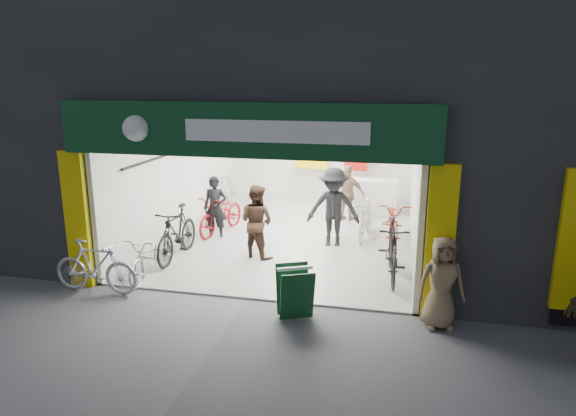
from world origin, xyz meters
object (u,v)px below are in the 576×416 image
(pedestrian_near, at_px, (441,283))
(sandwich_board, at_px, (295,291))
(bike_right_front, at_px, (392,250))
(parked_bike, at_px, (95,267))
(bike_left_front, at_px, (152,256))

(pedestrian_near, distance_m, sandwich_board, 2.34)
(bike_right_front, bearing_deg, parked_bike, -164.64)
(bike_left_front, distance_m, pedestrian_near, 5.52)
(bike_right_front, bearing_deg, pedestrian_near, -71.24)
(bike_left_front, bearing_deg, parked_bike, -125.90)
(parked_bike, bearing_deg, sandwich_board, -91.81)
(bike_left_front, relative_size, parked_bike, 1.01)
(bike_left_front, relative_size, sandwich_board, 1.97)
(bike_right_front, relative_size, pedestrian_near, 1.31)
(bike_left_front, height_order, pedestrian_near, pedestrian_near)
(parked_bike, relative_size, sandwich_board, 1.95)
(bike_right_front, bearing_deg, sandwich_board, -130.16)
(parked_bike, distance_m, sandwich_board, 3.79)
(bike_left_front, xyz_separation_m, sandwich_board, (3.13, -1.10, 0.03))
(bike_right_front, distance_m, sandwich_board, 2.58)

